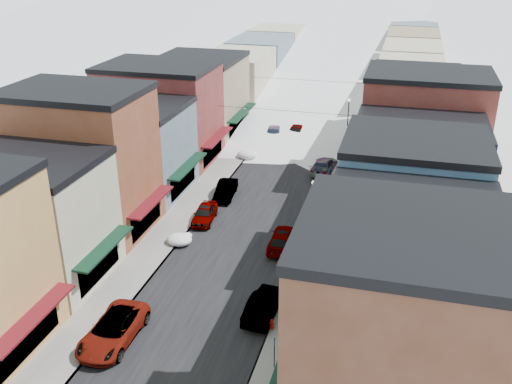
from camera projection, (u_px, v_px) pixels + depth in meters
The scene contains 36 objects.
road at pixel (316, 115), 82.11m from camera, with size 10.00×160.00×0.01m, color black.
sidewalk_left at pixel (272, 112), 83.62m from camera, with size 3.20×160.00×0.15m, color gray.
sidewalk_right at pixel (362, 118), 80.53m from camera, with size 3.20×160.00×0.15m, color gray.
curb_left at pixel (282, 112), 83.26m from camera, with size 0.10×160.00×0.15m, color slate.
curb_right at pixel (351, 118), 80.90m from camera, with size 0.10×160.00×0.15m, color slate.
bldg_l_cream at pixel (33, 219), 41.34m from camera, with size 11.30×8.20×9.50m.
bldg_l_brick_near at pixel (82, 161), 47.91m from camera, with size 12.30×8.20×12.50m.
bldg_l_grayblue at pixel (134, 148), 56.00m from camera, with size 11.30×9.20×9.00m.
bldg_l_brick_far at pixel (161, 113), 63.77m from camera, with size 13.30×9.20×11.00m.
bldg_l_tan at pixel (200, 96), 72.56m from camera, with size 11.30×11.20×10.00m.
bldg_r_brick_near at pixel (416, 348), 26.06m from camera, with size 12.30×9.20×12.50m.
bldg_r_green at pixel (406, 273), 34.73m from camera, with size 11.30×9.20×9.50m.
bldg_r_blue at pixel (409, 204), 42.46m from camera, with size 11.30×9.20×10.50m.
bldg_r_cream at pixel (416, 171), 50.59m from camera, with size 12.30×9.20×9.00m.
bldg_r_brick_far at pixel (423, 128), 57.91m from camera, with size 13.30×9.20×11.50m.
bldg_r_tan at pixel (413, 110), 67.37m from camera, with size 11.30×11.20×9.50m.
distant_blocks at pixel (338, 58), 100.77m from camera, with size 34.00×55.00×8.00m.
overhead_cables at pixel (302, 94), 68.55m from camera, with size 16.40×15.04×0.04m.
car_white_suv at pixel (113, 330), 35.89m from camera, with size 2.75×5.96×1.66m, color silver.
car_silver_sedan at pixel (205, 214), 51.24m from camera, with size 1.76×4.38×1.49m, color #ABAFB3.
car_dark_hatch at pixel (226, 190), 56.00m from camera, with size 1.62×4.65×1.53m, color black.
car_silver_wagon at pixel (274, 134), 71.98m from camera, with size 2.15×5.30×1.54m, color gray.
car_green_sedan at pixel (264, 305), 38.42m from camera, with size 1.70×4.88×1.61m, color black.
car_gray_suv at pixel (282, 239), 46.77m from camera, with size 1.96×4.88×1.66m, color #95999E.
car_black_sedan at pixel (324, 165), 62.05m from camera, with size 2.18×5.37×1.56m, color black.
car_lane_silver at pixel (296, 132), 72.35m from camera, with size 2.00×4.96×1.69m, color #9DA1A5.
car_lane_white at pixel (326, 102), 86.21m from camera, with size 2.51×5.44×1.51m, color silver.
fire_hydrant at pixel (272, 324), 37.03m from camera, with size 0.41×0.31×0.70m.
parking_sign at pixel (274, 350), 33.33m from camera, with size 0.11×0.28×2.10m.
trash_can at pixel (301, 247), 45.94m from camera, with size 0.52×0.52×0.88m.
streetlamp_near at pixel (313, 199), 48.53m from camera, with size 0.38×0.38×4.62m.
streetlamp_far at pixel (348, 113), 71.93m from camera, with size 0.41×0.41×4.90m.
planter_far at pixel (282, 342), 35.41m from camera, with size 0.35×0.35×0.62m, color #2C5527.
snow_pile_near at pixel (105, 345), 35.11m from camera, with size 2.45×2.71×1.04m.
snow_pile_mid at pixel (180, 239), 47.53m from camera, with size 2.14×2.51×0.90m.
snow_pile_far at pixel (247, 154), 65.98m from camera, with size 2.31×2.62×0.98m.
Camera 1 is at (11.97, -19.04, 23.43)m, focal length 40.00 mm.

